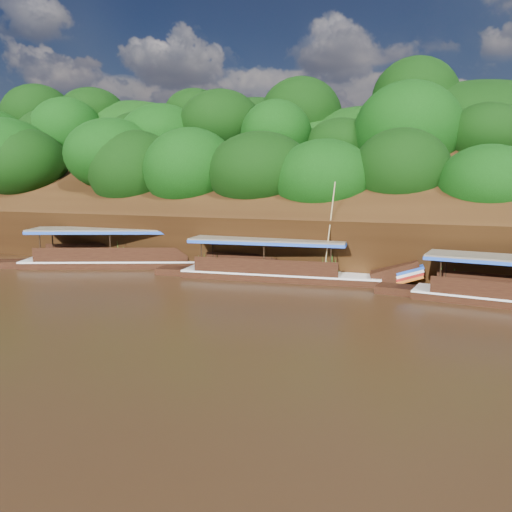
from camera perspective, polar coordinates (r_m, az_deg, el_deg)
The scene contains 5 objects.
ground at distance 22.90m, azimuth -0.37°, elevation -6.78°, with size 160.00×160.00×0.00m, color black.
riverbank at distance 44.19m, azimuth 10.66°, elevation 3.02°, with size 120.00×30.06×19.40m.
boat_1 at distance 30.82m, azimuth 4.11°, elevation -1.70°, with size 14.75×3.75×6.48m.
boat_2 at distance 36.52m, azimuth -13.06°, elevation -0.21°, with size 16.95×8.72×6.66m.
reeds at distance 32.57m, azimuth 0.26°, elevation -0.52°, with size 50.31×2.39×2.04m.
Camera 1 is at (8.22, -20.49, 6.08)m, focal length 35.00 mm.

